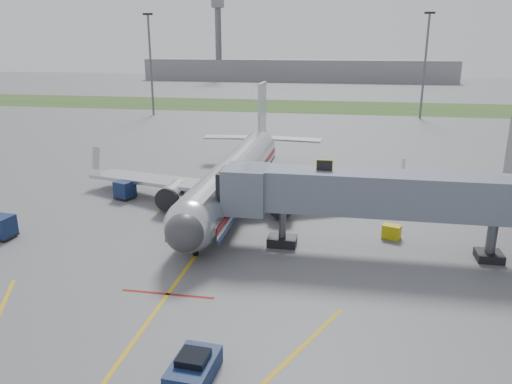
% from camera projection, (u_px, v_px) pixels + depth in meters
% --- Properties ---
extents(ground, '(400.00, 400.00, 0.00)m').
position_uv_depth(ground, '(188.00, 267.00, 34.83)').
color(ground, '#565659').
rests_on(ground, ground).
extents(grass_strip, '(300.00, 25.00, 0.01)m').
position_uv_depth(grass_strip, '(303.00, 106.00, 119.52)').
color(grass_strip, '#2D4C1E').
rests_on(grass_strip, ground).
extents(apron_markings, '(21.52, 50.00, 0.01)m').
position_uv_depth(apron_markings, '(147.00, 323.00, 27.86)').
color(apron_markings, gold).
rests_on(apron_markings, ground).
extents(airliner, '(32.10, 35.67, 10.25)m').
position_uv_depth(airliner, '(235.00, 175.00, 48.40)').
color(airliner, silver).
rests_on(airliner, ground).
extents(jet_bridge, '(25.30, 4.00, 6.90)m').
position_uv_depth(jet_bridge, '(377.00, 195.00, 36.02)').
color(jet_bridge, slate).
rests_on(jet_bridge, ground).
extents(light_mast_left, '(2.00, 0.44, 20.40)m').
position_uv_depth(light_mast_left, '(151.00, 62.00, 102.71)').
color(light_mast_left, '#595B60').
rests_on(light_mast_left, ground).
extents(light_mast_right, '(2.00, 0.44, 20.40)m').
position_uv_depth(light_mast_right, '(425.00, 64.00, 97.98)').
color(light_mast_right, '#595B60').
rests_on(light_mast_right, ground).
extents(distant_terminal, '(120.00, 14.00, 8.00)m').
position_uv_depth(distant_terminal, '(296.00, 70.00, 195.36)').
color(distant_terminal, slate).
rests_on(distant_terminal, ground).
extents(control_tower, '(4.00, 4.00, 30.00)m').
position_uv_depth(control_tower, '(218.00, 34.00, 191.92)').
color(control_tower, '#595B60').
rests_on(control_tower, ground).
extents(pushback_tug, '(2.08, 3.20, 1.28)m').
position_uv_depth(pushback_tug, '(194.00, 368.00, 23.19)').
color(pushback_tug, '#0E153E').
rests_on(pushback_tug, ground).
extents(baggage_cart_a, '(1.85, 1.85, 1.65)m').
position_uv_depth(baggage_cart_a, '(199.00, 198.00, 47.19)').
color(baggage_cart_a, '#0E153E').
rests_on(baggage_cart_a, ground).
extents(baggage_cart_b, '(1.87, 1.87, 1.85)m').
position_uv_depth(baggage_cart_b, '(2.00, 227.00, 39.55)').
color(baggage_cart_b, '#0E153E').
rests_on(baggage_cart_b, ground).
extents(baggage_cart_c, '(2.15, 2.15, 1.81)m').
position_uv_depth(baggage_cart_c, '(125.00, 190.00, 49.53)').
color(baggage_cart_c, '#0E153E').
rests_on(baggage_cart_c, ground).
extents(belt_loader, '(2.94, 4.78, 2.28)m').
position_uv_depth(belt_loader, '(180.00, 208.00, 45.15)').
color(belt_loader, '#0E153E').
rests_on(belt_loader, ground).
extents(ground_power_cart, '(1.60, 1.32, 1.10)m').
position_uv_depth(ground_power_cart, '(392.00, 232.00, 39.73)').
color(ground_power_cart, '#D2C10C').
rests_on(ground_power_cart, ground).
extents(ramp_worker, '(0.63, 0.65, 1.51)m').
position_uv_depth(ramp_worker, '(160.00, 204.00, 45.88)').
color(ramp_worker, '#BAE21A').
rests_on(ramp_worker, ground).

